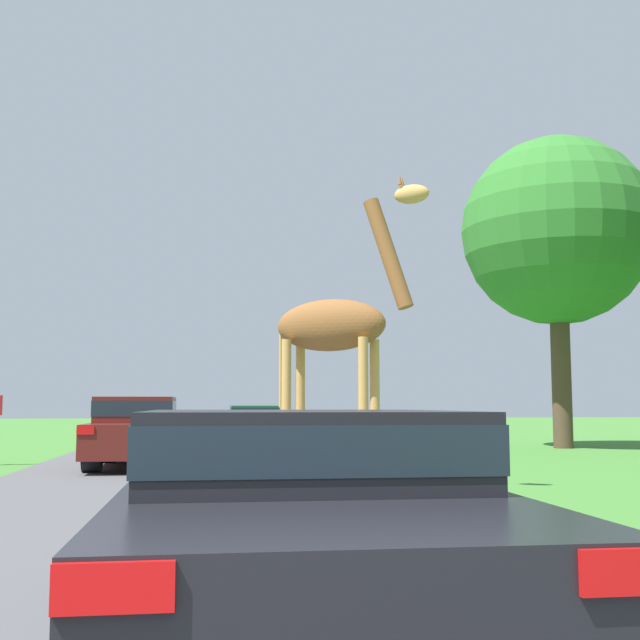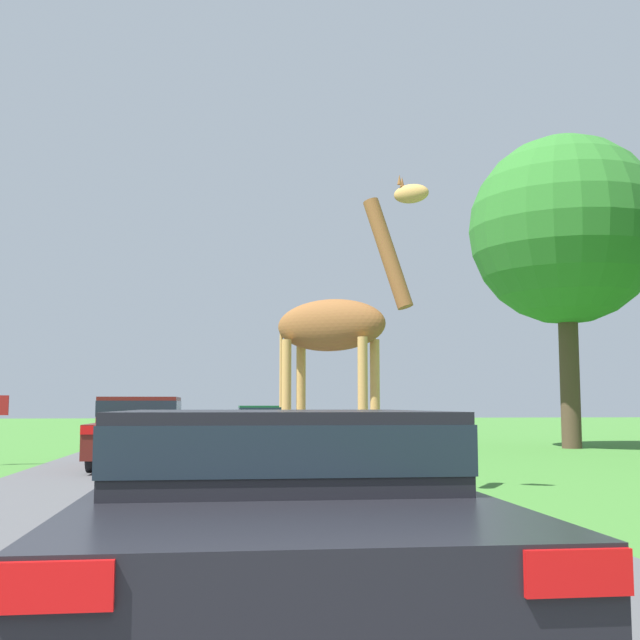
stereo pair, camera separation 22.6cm
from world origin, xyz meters
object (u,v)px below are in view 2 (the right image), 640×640
object	(u,v)px
car_queue_right	(262,421)
tree_centre_back	(565,231)
car_lead_maroon	(275,511)
car_queue_left	(141,430)
giraffe_near_road	(337,332)

from	to	relation	value
car_queue_right	tree_centre_back	world-z (taller)	tree_centre_back
car_lead_maroon	car_queue_left	size ratio (longest dim) A/B	1.03
car_lead_maroon	car_queue_right	world-z (taller)	car_queue_right
car_queue_right	car_queue_left	distance (m)	12.56
car_queue_left	car_lead_maroon	bearing A→B (deg)	-81.06
car_queue_right	tree_centre_back	size ratio (longest dim) A/B	0.49
giraffe_near_road	car_queue_right	bearing A→B (deg)	-148.42
car_queue_left	tree_centre_back	bearing A→B (deg)	24.99
car_lead_maroon	giraffe_near_road	bearing A→B (deg)	79.03
car_lead_maroon	tree_centre_back	bearing A→B (deg)	61.18
car_queue_right	tree_centre_back	bearing A→B (deg)	-34.67
car_queue_right	giraffe_near_road	bearing A→B (deg)	-89.03
car_queue_right	car_queue_left	xyz separation A→B (m)	(-3.25, -12.13, 0.08)
car_queue_right	car_queue_left	bearing A→B (deg)	-104.99
car_lead_maroon	car_queue_left	xyz separation A→B (m)	(-2.05, 13.05, 0.09)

